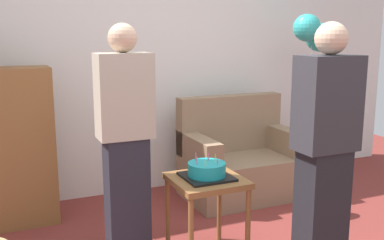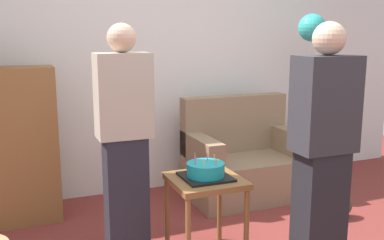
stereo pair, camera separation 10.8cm
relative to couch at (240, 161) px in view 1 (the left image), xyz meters
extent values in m
cube|color=silver|center=(-0.71, 0.58, 1.01)|extent=(6.00, 0.10, 2.70)
cube|color=#8C7054|center=(0.00, -0.06, -0.14)|extent=(1.10, 0.70, 0.40)
cube|color=#8C7054|center=(0.00, 0.21, 0.34)|extent=(1.10, 0.16, 0.56)
cube|color=#8C7054|center=(-0.47, -0.06, 0.18)|extent=(0.16, 0.70, 0.24)
cube|color=#8C7054|center=(0.47, -0.06, 0.18)|extent=(0.16, 0.70, 0.24)
cube|color=brown|center=(-2.11, 0.16, 0.31)|extent=(0.80, 0.36, 1.30)
cube|color=brown|center=(-0.84, -1.01, 0.23)|extent=(0.48, 0.48, 0.04)
cylinder|color=brown|center=(-1.05, -1.22, -0.06)|extent=(0.04, 0.04, 0.55)
cylinder|color=brown|center=(-0.63, -1.22, -0.06)|extent=(0.04, 0.04, 0.55)
cylinder|color=brown|center=(-1.05, -0.80, -0.06)|extent=(0.04, 0.04, 0.55)
cylinder|color=brown|center=(-0.63, -0.80, -0.06)|extent=(0.04, 0.04, 0.55)
cube|color=black|center=(-0.84, -1.01, 0.26)|extent=(0.32, 0.32, 0.02)
cylinder|color=teal|center=(-0.84, -1.01, 0.31)|extent=(0.26, 0.26, 0.09)
cylinder|color=#F2CC4C|center=(-0.78, -1.01, 0.38)|extent=(0.01, 0.01, 0.05)
cylinder|color=#EA668C|center=(-0.80, -0.96, 0.38)|extent=(0.01, 0.01, 0.05)
cylinder|color=#EA668C|center=(-0.89, -0.94, 0.39)|extent=(0.01, 0.01, 0.06)
cylinder|color=#EA668C|center=(-0.92, -1.02, 0.38)|extent=(0.01, 0.01, 0.06)
cylinder|color=#F2CC4C|center=(-0.89, -1.09, 0.38)|extent=(0.01, 0.01, 0.05)
cylinder|color=#EA668C|center=(-0.80, -1.09, 0.38)|extent=(0.01, 0.01, 0.05)
cube|color=#23232D|center=(-1.35, -0.82, 0.10)|extent=(0.28, 0.20, 0.88)
cube|color=#B2A893|center=(-1.35, -0.82, 0.82)|extent=(0.36, 0.22, 0.56)
sphere|color=#D1A889|center=(-1.35, -0.82, 1.19)|extent=(0.19, 0.19, 0.19)
cube|color=black|center=(-0.35, -1.61, 0.10)|extent=(0.28, 0.20, 0.88)
cube|color=#2D2D33|center=(-0.35, -1.61, 0.82)|extent=(0.36, 0.22, 0.56)
sphere|color=#D1A889|center=(-0.35, -1.61, 1.19)|extent=(0.19, 0.19, 0.19)
ellipsoid|color=#473328|center=(0.49, -0.81, -0.24)|extent=(0.28, 0.14, 0.20)
cylinder|color=silver|center=(0.74, -0.07, 0.43)|extent=(0.00, 0.00, 1.54)
sphere|color=#2DADA8|center=(0.85, -0.05, 1.19)|extent=(0.28, 0.28, 0.28)
sphere|color=#2DADA8|center=(0.64, -0.12, 1.28)|extent=(0.26, 0.26, 0.26)
camera|label=1|loc=(-2.11, -3.64, 1.22)|focal=41.63mm
camera|label=2|loc=(-2.01, -3.68, 1.22)|focal=41.63mm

